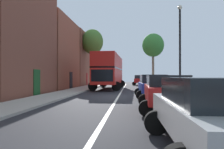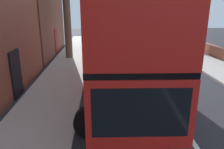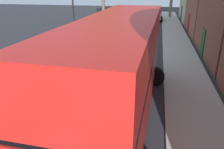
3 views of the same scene
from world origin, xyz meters
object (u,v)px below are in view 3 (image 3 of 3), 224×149
parked_car_silver_left_1 (155,15)px  parked_car_blue_right_5 (92,37)px  lamppost_right (73,1)px  parked_car_silver_right_0 (115,19)px  parked_car_red_right_4 (107,26)px  litter_bin_right (63,38)px  double_decker_bus (120,63)px

parked_car_silver_left_1 → parked_car_blue_right_5: (5.00, 16.75, 0.02)m
lamppost_right → parked_car_silver_left_1: bearing=-112.8°
parked_car_silver_right_0 → parked_car_red_right_4: parked_car_red_right_4 is taller
parked_car_blue_right_5 → lamppost_right: lamppost_right is taller
parked_car_silver_left_1 → parked_car_blue_right_5: parked_car_blue_right_5 is taller
parked_car_silver_right_0 → parked_car_red_right_4: bearing=90.0°
parked_car_blue_right_5 → litter_bin_right: bearing=-3.4°
parked_car_red_right_4 → litter_bin_right: size_ratio=4.19×
parked_car_silver_left_1 → lamppost_right: 17.80m
parked_car_silver_left_1 → parked_car_blue_right_5: size_ratio=1.06×
parked_car_silver_right_0 → litter_bin_right: (2.80, 10.77, -0.23)m
parked_car_silver_right_0 → litter_bin_right: size_ratio=4.22×
parked_car_blue_right_5 → litter_bin_right: size_ratio=3.98×
litter_bin_right → lamppost_right: bearing=-159.0°
parked_car_silver_right_0 → parked_car_blue_right_5: (0.00, 10.94, 0.06)m
parked_car_silver_left_1 → parked_car_red_right_4: parked_car_silver_left_1 is taller
parked_car_silver_left_1 → parked_car_blue_right_5: bearing=73.4°
parked_car_silver_left_1 → lamppost_right: (6.80, 16.20, 2.88)m
parked_car_silver_left_1 → litter_bin_right: (7.80, 16.58, -0.27)m
parked_car_silver_right_0 → lamppost_right: bearing=80.2°
parked_car_silver_right_0 → parked_car_silver_left_1: parked_car_silver_left_1 is taller
double_decker_bus → parked_car_blue_right_5: double_decker_bus is taller
parked_car_blue_right_5 → parked_car_red_right_4: bearing=-90.0°
parked_car_red_right_4 → litter_bin_right: 6.21m
double_decker_bus → parked_car_silver_right_0: 21.86m
parked_car_silver_right_0 → litter_bin_right: bearing=75.4°
parked_car_silver_left_1 → litter_bin_right: parked_car_silver_left_1 is taller
parked_car_red_right_4 → lamppost_right: (1.80, 5.15, 2.88)m
double_decker_bus → lamppost_right: (6.00, -11.01, 1.45)m
parked_car_silver_right_0 → parked_car_silver_left_1: (-5.00, -5.81, 0.04)m
parked_car_silver_left_1 → parked_car_red_right_4: bearing=65.7°
parked_car_silver_left_1 → parked_car_blue_right_5: 17.48m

